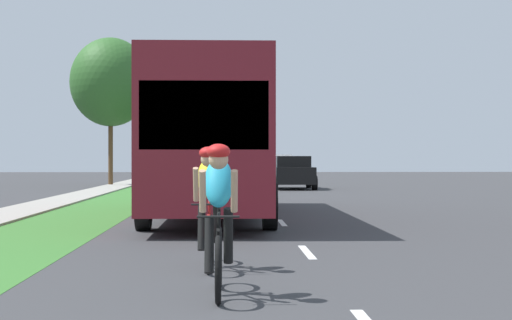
% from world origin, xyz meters
% --- Properties ---
extents(ground_plane, '(120.00, 120.00, 0.00)m').
position_xyz_m(ground_plane, '(0.00, 20.00, 0.00)').
color(ground_plane, '#38383A').
extents(grass_verge, '(2.38, 70.00, 0.01)m').
position_xyz_m(grass_verge, '(-4.78, 20.00, 0.00)').
color(grass_verge, '#38722D').
rests_on(grass_verge, ground_plane).
extents(sidewalk_concrete, '(1.49, 70.00, 0.10)m').
position_xyz_m(sidewalk_concrete, '(-6.71, 20.00, 0.00)').
color(sidewalk_concrete, '#9E998E').
rests_on(sidewalk_concrete, ground_plane).
extents(lane_markings_center, '(0.12, 52.20, 0.01)m').
position_xyz_m(lane_markings_center, '(0.00, 24.00, 0.00)').
color(lane_markings_center, white).
rests_on(lane_markings_center, ground_plane).
extents(cyclist_lead, '(0.42, 1.72, 1.58)m').
position_xyz_m(cyclist_lead, '(-1.30, 6.12, 0.81)').
color(cyclist_lead, black).
rests_on(cyclist_lead, ground_plane).
extents(cyclist_trailing, '(0.42, 1.72, 1.58)m').
position_xyz_m(cyclist_trailing, '(-1.45, 8.21, 0.81)').
color(cyclist_trailing, black).
rests_on(cyclist_trailing, ground_plane).
extents(bus_maroon, '(2.78, 11.60, 3.48)m').
position_xyz_m(bus_maroon, '(-1.62, 17.57, 1.98)').
color(bus_maroon, maroon).
rests_on(bus_maroon, ground_plane).
extents(sedan_black, '(1.98, 4.30, 1.52)m').
position_xyz_m(sedan_black, '(1.82, 35.17, 0.77)').
color(sedan_black, black).
rests_on(sedan_black, ground_plane).
extents(pickup_white, '(2.22, 5.10, 1.64)m').
position_xyz_m(pickup_white, '(1.61, 45.52, 0.83)').
color(pickup_white, silver).
rests_on(pickup_white, ground_plane).
extents(street_tree_far, '(4.21, 4.21, 7.72)m').
position_xyz_m(street_tree_far, '(-7.29, 40.33, 5.39)').
color(street_tree_far, brown).
rests_on(street_tree_far, ground_plane).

